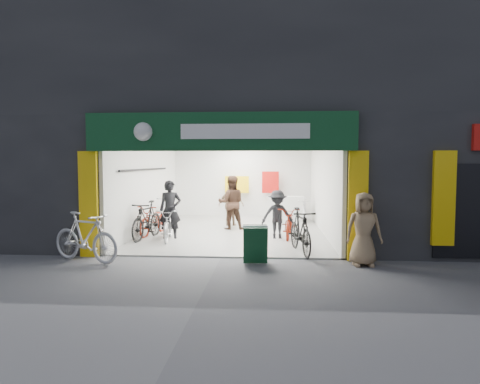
# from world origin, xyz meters

# --- Properties ---
(ground) EXTENTS (60.00, 60.00, 0.00)m
(ground) POSITION_xyz_m (0.00, 0.00, 0.00)
(ground) COLOR #56565B
(ground) RESTS_ON ground
(building) EXTENTS (17.00, 10.27, 8.00)m
(building) POSITION_xyz_m (0.91, 4.99, 4.31)
(building) COLOR #232326
(building) RESTS_ON ground
(bike_left_front) EXTENTS (0.89, 1.91, 0.96)m
(bike_left_front) POSITION_xyz_m (-1.80, 2.17, 0.48)
(bike_left_front) COLOR #ABABB0
(bike_left_front) RESTS_ON ground
(bike_left_midfront) EXTENTS (0.86, 2.01, 1.17)m
(bike_left_midfront) POSITION_xyz_m (-2.50, 2.31, 0.58)
(bike_left_midfront) COLOR black
(bike_left_midfront) RESTS_ON ground
(bike_left_midback) EXTENTS (0.98, 1.95, 0.98)m
(bike_left_midback) POSITION_xyz_m (-2.50, 3.09, 0.49)
(bike_left_midback) COLOR maroon
(bike_left_midback) RESTS_ON ground
(bike_left_back) EXTENTS (0.77, 1.94, 1.13)m
(bike_left_back) POSITION_xyz_m (-2.50, 4.95, 0.57)
(bike_left_back) COLOR silver
(bike_left_back) RESTS_ON ground
(bike_right_front) EXTENTS (0.90, 2.01, 1.17)m
(bike_right_front) POSITION_xyz_m (1.96, 0.60, 0.58)
(bike_right_front) COLOR black
(bike_right_front) RESTS_ON ground
(bike_right_mid) EXTENTS (0.85, 1.90, 0.96)m
(bike_right_mid) POSITION_xyz_m (1.80, 2.84, 0.48)
(bike_right_mid) COLOR maroon
(bike_right_mid) RESTS_ON ground
(bike_right_back) EXTENTS (0.63, 1.64, 0.96)m
(bike_right_back) POSITION_xyz_m (2.50, 6.12, 0.48)
(bike_right_back) COLOR silver
(bike_right_back) RESTS_ON ground
(parked_bike) EXTENTS (2.02, 1.26, 1.17)m
(parked_bike) POSITION_xyz_m (-3.11, -0.61, 0.59)
(parked_bike) COLOR silver
(parked_bike) RESTS_ON ground
(customer_a) EXTENTS (0.75, 0.59, 1.79)m
(customer_a) POSITION_xyz_m (-1.80, 2.37, 0.89)
(customer_a) COLOR black
(customer_a) RESTS_ON ground
(customer_b) EXTENTS (0.99, 0.81, 1.87)m
(customer_b) POSITION_xyz_m (-0.14, 4.34, 0.94)
(customer_b) COLOR #39251A
(customer_b) RESTS_ON ground
(customer_c) EXTENTS (1.02, 0.65, 1.49)m
(customer_c) POSITION_xyz_m (1.42, 2.58, 0.75)
(customer_c) COLOR black
(customer_c) RESTS_ON ground
(customer_d) EXTENTS (0.94, 0.44, 1.57)m
(customer_d) POSITION_xyz_m (-0.22, 5.11, 0.79)
(customer_d) COLOR #947256
(customer_d) RESTS_ON ground
(pedestrian_near) EXTENTS (0.84, 0.57, 1.66)m
(pedestrian_near) POSITION_xyz_m (3.30, -0.52, 0.83)
(pedestrian_near) COLOR #907453
(pedestrian_near) RESTS_ON ground
(sandwich_board) EXTENTS (0.59, 0.61, 0.86)m
(sandwich_board) POSITION_xyz_m (0.86, -0.50, 0.47)
(sandwich_board) COLOR #0E381D
(sandwich_board) RESTS_ON ground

